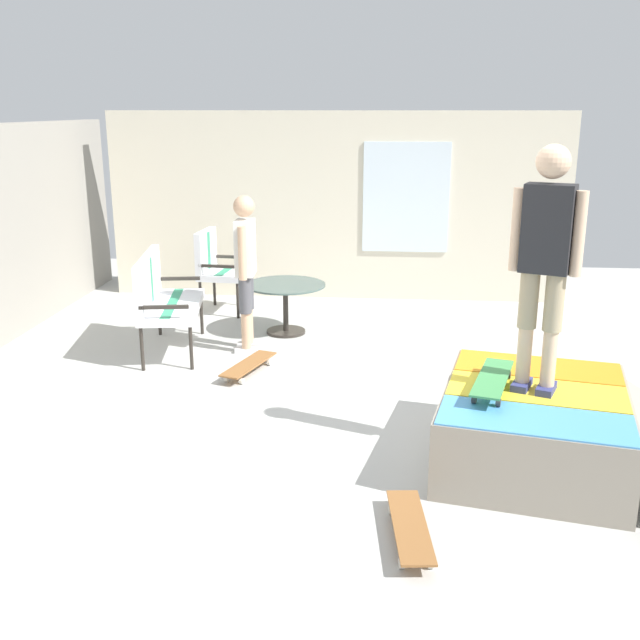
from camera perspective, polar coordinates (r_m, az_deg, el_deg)
ground_plane at (r=6.34m, az=3.36°, el=-7.14°), size 12.00×12.00×0.10m
house_facade at (r=9.72m, az=1.38°, el=8.85°), size 0.23×6.00×2.43m
skate_ramp at (r=5.50m, az=16.62°, el=-7.96°), size 1.91×2.25×0.55m
patio_bench at (r=7.70m, az=-12.29°, el=1.97°), size 1.32×0.74×1.02m
patio_chair_near_house at (r=9.15m, az=-8.12°, el=4.40°), size 0.66×0.60×1.02m
patio_table at (r=8.22m, az=-2.70°, el=1.70°), size 0.90×0.90×0.57m
person_watching at (r=7.52m, az=-5.82°, el=4.45°), size 0.48×0.25×1.62m
person_skater at (r=5.13m, az=17.16°, el=5.09°), size 0.33×0.45×1.69m
skateboard_by_bench at (r=7.07m, az=-5.57°, el=-3.50°), size 0.82×0.44×0.10m
skateboard_spare at (r=4.51m, az=7.02°, el=-15.69°), size 0.82×0.28×0.10m
skateboard_on_ramp at (r=5.28m, az=13.29°, el=-4.49°), size 0.82×0.41×0.10m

